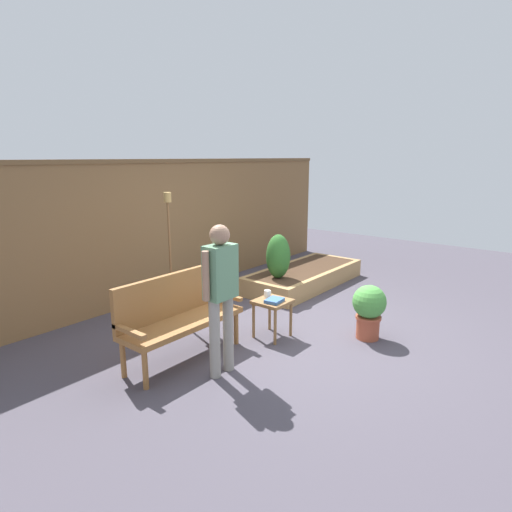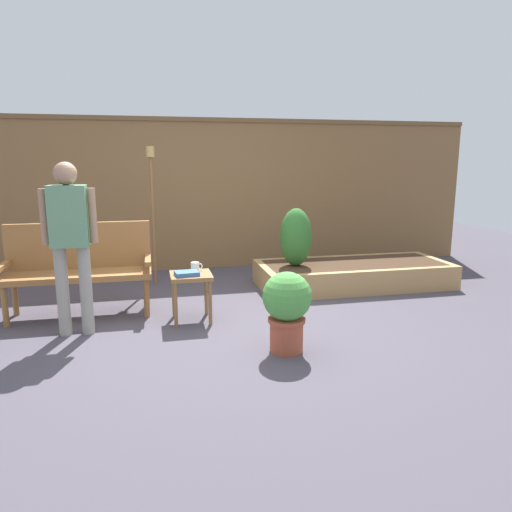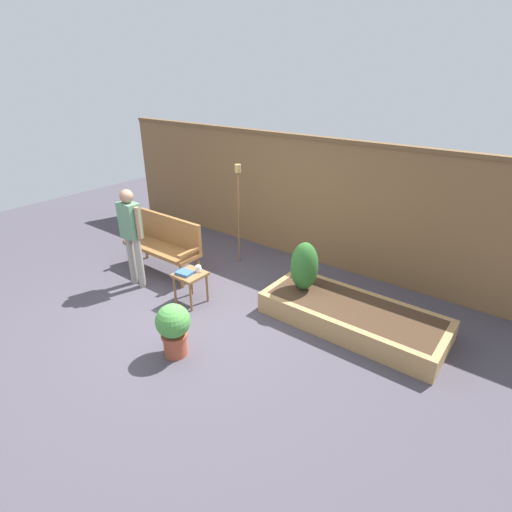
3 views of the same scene
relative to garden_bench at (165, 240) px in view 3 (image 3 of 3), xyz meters
The scene contains 11 objects.
ground_plane 1.67m from the garden_bench, 26.57° to the right, with size 14.00×14.00×0.00m, color #47424C.
fence_back 2.43m from the garden_bench, 53.17° to the left, with size 8.40×0.14×2.16m.
garden_bench is the anchor object (origin of this frame).
side_table 1.21m from the garden_bench, 24.07° to the right, with size 0.40×0.40×0.48m.
cup_on_table 1.21m from the garden_bench, 17.80° to the right, with size 0.12×0.08×0.09m.
book_on_table 1.19m from the garden_bench, 27.60° to the right, with size 0.22×0.17×0.04m, color #38609E.
potted_boxwood 2.31m from the garden_bench, 38.59° to the right, with size 0.41×0.41×0.68m.
raised_planter_bed 3.27m from the garden_bench, ahead, with size 2.40×1.00×0.30m.
shrub_near_bench 2.49m from the garden_bench, ahead, with size 0.39×0.39×0.71m.
tiki_torch 1.42m from the garden_bench, 52.56° to the left, with size 0.10×0.10×1.74m.
person_by_bench 0.75m from the garden_bench, 87.11° to the right, with size 0.47×0.20×1.56m.
Camera 3 is at (3.49, -3.18, 3.12)m, focal length 27.80 mm.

